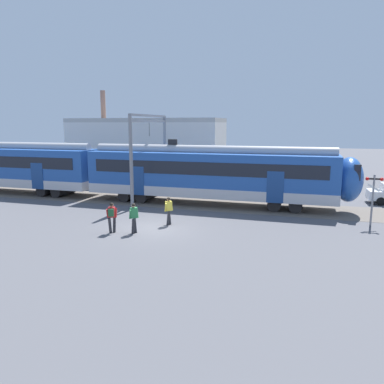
{
  "coord_description": "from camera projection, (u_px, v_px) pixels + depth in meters",
  "views": [
    {
      "loc": [
        8.02,
        -19.02,
        5.81
      ],
      "look_at": [
        1.3,
        3.24,
        1.6
      ],
      "focal_mm": 35.0,
      "sensor_mm": 36.0,
      "label": 1
    }
  ],
  "objects": [
    {
      "name": "background_building",
      "position": [
        146.0,
        151.0,
        37.66
      ],
      "size": [
        15.43,
        5.0,
        9.2
      ],
      "color": "beige",
      "rests_on": "ground"
    },
    {
      "name": "crossing_signal",
      "position": [
        373.0,
        192.0,
        21.43
      ],
      "size": [
        0.96,
        0.21,
        3.0
      ],
      "color": "gray",
      "rests_on": "ground"
    },
    {
      "name": "catenary_gantry",
      "position": [
        150.0,
        145.0,
        28.16
      ],
      "size": [
        0.24,
        6.64,
        6.53
      ],
      "color": "gray",
      "rests_on": "ground"
    },
    {
      "name": "track_bed",
      "position": [
        78.0,
        196.0,
        30.77
      ],
      "size": [
        80.0,
        4.4,
        0.01
      ],
      "primitive_type": "cube",
      "color": "#605951",
      "rests_on": "ground"
    },
    {
      "name": "pedestrian_yellow",
      "position": [
        169.0,
        209.0,
        21.77
      ],
      "size": [
        0.45,
        0.69,
        1.67
      ],
      "color": "#28282D",
      "rests_on": "ground"
    },
    {
      "name": "pedestrian_red",
      "position": [
        112.0,
        215.0,
        20.19
      ],
      "size": [
        0.53,
        0.7,
        1.67
      ],
      "color": "#28282D",
      "rests_on": "ground"
    },
    {
      "name": "pedestrian_green",
      "position": [
        134.0,
        216.0,
        20.08
      ],
      "size": [
        0.46,
        0.69,
        1.67
      ],
      "color": "#28282D",
      "rests_on": "ground"
    },
    {
      "name": "ground_plane",
      "position": [
        154.0,
        228.0,
        21.23
      ],
      "size": [
        160.0,
        160.0,
        0.0
      ],
      "primitive_type": "plane",
      "color": "#515156"
    },
    {
      "name": "commuter_train",
      "position": [
        104.0,
        170.0,
        29.66
      ],
      "size": [
        38.05,
        3.07,
        4.73
      ],
      "color": "silver",
      "rests_on": "ground"
    }
  ]
}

